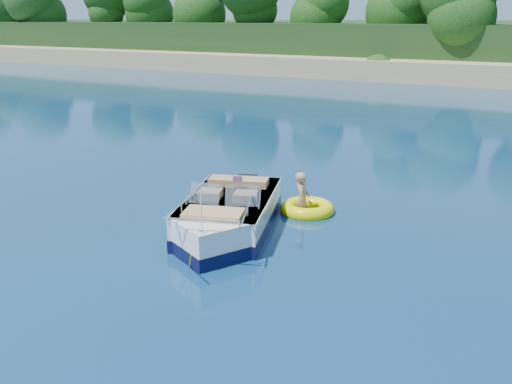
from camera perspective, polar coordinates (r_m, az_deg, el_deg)
ground at (r=11.00m, az=-18.06°, el=-8.18°), size 160.00×160.00×0.00m
shoreline at (r=70.85m, az=23.70°, el=12.85°), size 170.00×59.00×6.00m
treeline at (r=48.20m, az=21.26°, el=17.22°), size 150.00×7.12×8.19m
motorboat at (r=12.45m, az=-2.95°, el=-2.69°), size 2.79×4.88×1.69m
tow_tube at (r=13.87m, az=5.15°, el=-1.68°), size 1.68×1.68×0.35m
boy at (r=13.92m, az=4.60°, el=-1.99°), size 0.59×0.83×1.48m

